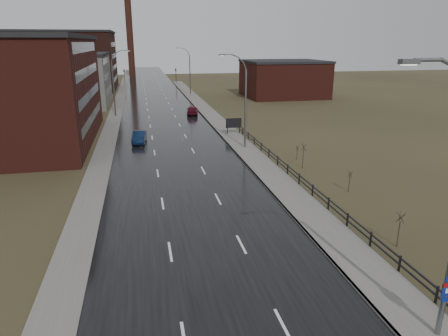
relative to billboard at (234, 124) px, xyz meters
name	(u,v)px	position (x,y,z in m)	size (l,w,h in m)	color
road	(162,117)	(-9.10, 16.49, -1.62)	(14.00, 300.00, 0.06)	black
sidewalk_right	(245,150)	(-0.50, -8.51, -1.56)	(3.20, 180.00, 0.18)	#595651
curb_right	(233,150)	(-2.02, -8.51, -1.56)	(0.16, 180.00, 0.18)	slate
sidewalk_left	(114,118)	(-17.30, 16.49, -1.59)	(2.40, 260.00, 0.12)	#595651
warehouse_mid	(68,79)	(-27.09, 34.49, 3.61)	(16.32, 20.40, 10.50)	slate
warehouse_far	(65,61)	(-32.09, 64.49, 6.11)	(26.52, 24.48, 15.50)	#331611
building_right	(284,79)	(21.20, 38.49, 2.61)	(18.36, 16.32, 8.50)	#471914
smokestack	(130,34)	(-15.10, 106.49, 13.85)	(2.70, 2.70, 30.70)	#331611
streetlight_right_mid	(243,101)	(-0.60, -7.51, 4.19)	(3.36, 0.28, 11.35)	slate
streetlight_left	(115,83)	(-16.80, 18.49, 4.19)	(3.36, 0.28, 11.35)	slate
streetlight_right_far	(189,71)	(-0.60, 46.49, 4.19)	(3.36, 0.28, 11.35)	slate
guardrail	(316,192)	(1.20, -25.20, -0.94)	(0.10, 53.05, 1.10)	black
shrub_c	(399,229)	(2.97, -33.76, -0.38)	(0.57, 0.60, 2.39)	#382D23
shrub_d	(349,181)	(4.85, -23.99, -0.65)	(0.45, 0.48, 1.89)	#382D23
shrub_e	(303,155)	(3.52, -16.73, -0.25)	(0.62, 0.66, 2.65)	#382D23
shrub_f	(297,152)	(4.19, -13.44, -0.83)	(0.38, 0.40, 1.56)	#382D23
billboard	(234,124)	(0.00, 0.00, 0.00)	(2.25, 0.17, 2.41)	black
traffic_light_left	(124,69)	(-17.10, 76.49, 2.95)	(0.58, 2.73, 5.30)	black
traffic_light_right	(176,69)	(-1.10, 76.49, 2.95)	(0.58, 2.73, 5.30)	black
car_near	(139,138)	(-13.10, -2.19, -0.90)	(1.58, 4.54, 1.50)	#0A1A36
car_far	(192,110)	(-3.60, 17.47, -0.83)	(1.93, 4.81, 1.64)	#4B0C19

